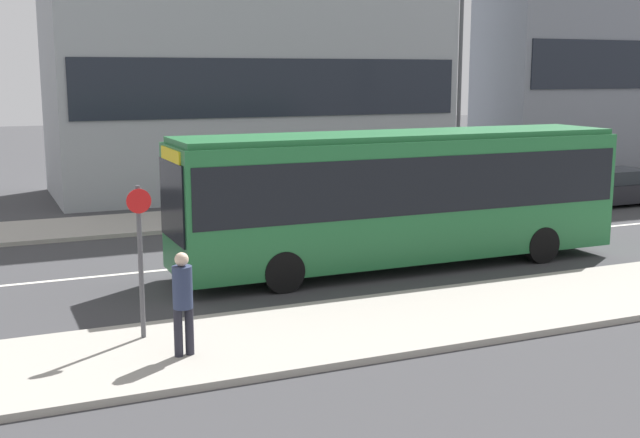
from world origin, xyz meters
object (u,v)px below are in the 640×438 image
at_px(city_bus, 400,190).
at_px(parked_car_0, 615,188).
at_px(bus_stop_sign, 140,250).
at_px(pedestrian_near_stop, 183,297).
at_px(street_lamp, 460,70).

relative_size(city_bus, parked_car_0, 2.63).
bearing_deg(bus_stop_sign, parked_car_0, 24.34).
relative_size(pedestrian_near_stop, bus_stop_sign, 0.64).
relative_size(bus_stop_sign, street_lamp, 0.34).
xyz_separation_m(city_bus, parked_car_0, (12.27, 5.44, -1.34)).
bearing_deg(city_bus, pedestrian_near_stop, -146.44).
relative_size(city_bus, street_lamp, 1.43).
distance_m(city_bus, parked_car_0, 13.49).
distance_m(city_bus, bus_stop_sign, 7.95).
bearing_deg(parked_car_0, city_bus, -156.09).
relative_size(parked_car_0, street_lamp, 0.54).
height_order(bus_stop_sign, street_lamp, street_lamp).
distance_m(bus_stop_sign, street_lamp, 18.01).
bearing_deg(pedestrian_near_stop, street_lamp, -144.19).
distance_m(parked_car_0, street_lamp, 7.43).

